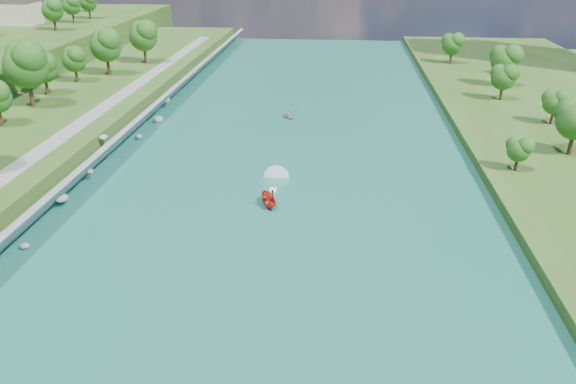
# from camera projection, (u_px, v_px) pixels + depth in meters

# --- Properties ---
(ground) EXTENTS (260.00, 260.00, 0.00)m
(ground) POSITION_uv_depth(u_px,v_px,m) (255.00, 268.00, 55.83)
(ground) COLOR #2D5119
(ground) RESTS_ON ground
(river_water) EXTENTS (55.00, 240.00, 0.10)m
(river_water) POSITION_uv_depth(u_px,v_px,m) (277.00, 187.00, 73.97)
(river_water) COLOR #195F54
(river_water) RESTS_ON ground
(riprap_bank) EXTENTS (5.18, 236.00, 4.47)m
(riprap_bank) POSITION_uv_depth(u_px,v_px,m) (83.00, 171.00, 74.63)
(riprap_bank) COLOR slate
(riprap_bank) RESTS_ON ground
(riverside_path) EXTENTS (3.00, 200.00, 0.10)m
(riverside_path) POSITION_uv_depth(u_px,v_px,m) (36.00, 154.00, 75.27)
(riverside_path) COLOR gray
(riverside_path) RESTS_ON berm_west
(trees_east) EXTENTS (18.31, 144.03, 10.98)m
(trees_east) POSITION_uv_depth(u_px,v_px,m) (573.00, 136.00, 74.65)
(trees_east) COLOR #1C5115
(trees_east) RESTS_ON berm_east
(trees_ridge) EXTENTS (16.43, 66.20, 9.66)m
(trees_ridge) POSITION_uv_depth(u_px,v_px,m) (41.00, 10.00, 143.42)
(trees_ridge) COLOR #1C5115
(trees_ridge) RESTS_ON ridge_west
(motorboat) EXTENTS (3.60, 18.86, 2.07)m
(motorboat) POSITION_uv_depth(u_px,v_px,m) (270.00, 195.00, 70.12)
(motorboat) COLOR red
(motorboat) RESTS_ON river_water
(raft) EXTENTS (3.55, 3.83, 1.48)m
(raft) POSITION_uv_depth(u_px,v_px,m) (289.00, 116.00, 102.50)
(raft) COLOR gray
(raft) RESTS_ON river_water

